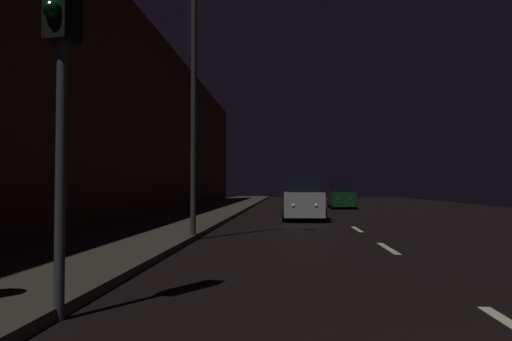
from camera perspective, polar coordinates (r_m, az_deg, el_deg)
name	(u,v)px	position (r m, az deg, el deg)	size (l,w,h in m)	color
ground	(333,214)	(26.84, 9.02, -5.14)	(26.90, 84.00, 0.02)	black
sidewalk_left	(201,212)	(27.15, -6.46, -4.94)	(4.40, 84.00, 0.15)	#38332B
building_facade_left	(137,116)	(24.58, -13.90, 6.28)	(0.80, 63.00, 9.98)	#472319
lane_centerline	(393,251)	(11.88, 15.83, -9.15)	(0.16, 14.37, 0.01)	beige
streetlamp_overhead	(209,64)	(14.31, -5.59, 12.40)	(1.70, 0.44, 7.70)	#2D2D30
car_approaching_headlights	(303,199)	(22.09, 5.59, -3.39)	(1.89, 4.09, 2.06)	#A5A8AD
car_distant_taillights	(341,196)	(33.87, 10.04, -2.99)	(1.71, 3.71, 1.87)	#0F3819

